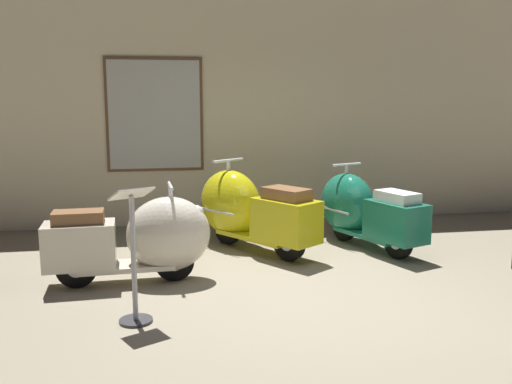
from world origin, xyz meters
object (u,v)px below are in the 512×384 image
(scooter_2, at_px, (361,210))
(info_stanchion, at_px, (134,267))
(scooter_0, at_px, (142,239))
(scooter_1, at_px, (246,209))

(scooter_2, relative_size, info_stanchion, 1.50)
(scooter_2, bearing_deg, info_stanchion, 105.94)
(scooter_0, xyz_separation_m, info_stanchion, (-0.04, -1.03, 0.03))
(scooter_0, bearing_deg, scooter_1, 38.80)
(scooter_1, relative_size, info_stanchion, 1.53)
(scooter_2, distance_m, info_stanchion, 3.38)
(scooter_1, bearing_deg, scooter_2, -128.84)
(scooter_1, height_order, info_stanchion, info_stanchion)
(scooter_0, distance_m, info_stanchion, 1.03)
(scooter_2, bearing_deg, scooter_0, 89.59)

